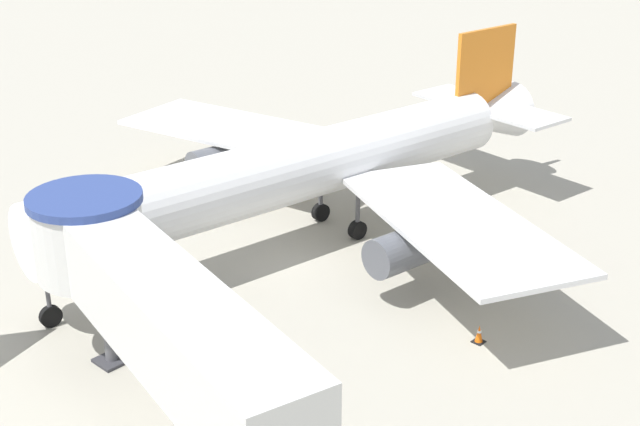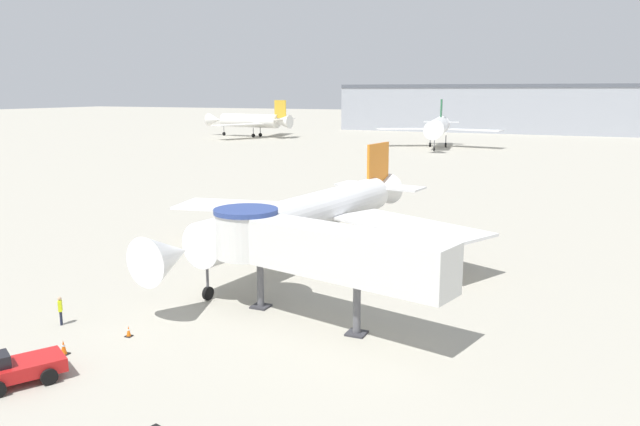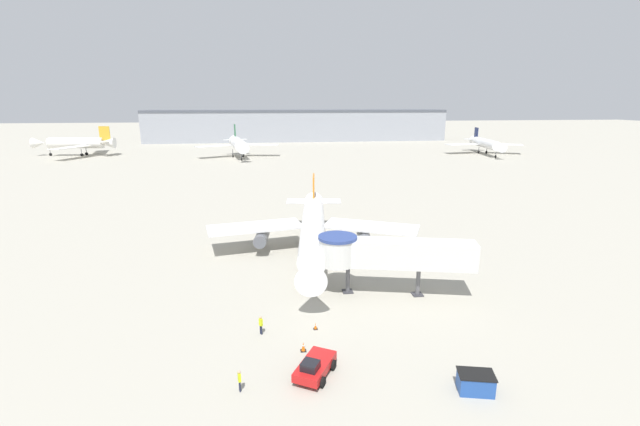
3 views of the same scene
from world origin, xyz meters
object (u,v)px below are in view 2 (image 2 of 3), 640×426
Objects in this scene: main_airplane at (310,214)px; pushback_tug_red at (16,368)px; traffic_cone_apron_front at (64,348)px; traffic_cone_starboard_wing at (440,275)px; jet_bridge at (306,246)px; background_jet_green_tail at (438,127)px; ground_crew_wing_walker at (60,309)px; background_jet_gold_tail at (252,121)px; traffic_cone_near_nose at (129,331)px.

main_airplane reaches higher than pushback_tug_red.
traffic_cone_starboard_wing is at bearing 54.87° from traffic_cone_apron_front.
pushback_tug_red is at bearing -120.37° from traffic_cone_starboard_wing.
background_jet_green_tail is at bearing 113.46° from jet_bridge.
background_jet_gold_tail reaches higher than ground_crew_wing_walker.
ground_crew_wing_walker is (-6.97, -19.92, -2.67)m from main_airplane.
jet_bridge is at bearing 85.46° from pushback_tug_red.
traffic_cone_apron_front reaches higher than traffic_cone_near_nose.
traffic_cone_starboard_wing is 25.85m from traffic_cone_apron_front.
pushback_tug_red is 162.71m from background_jet_gold_tail.
main_airplane is 141.10m from background_jet_gold_tail.
pushback_tug_red is 2.60× the size of ground_crew_wing_walker.
jet_bridge reaches higher than traffic_cone_starboard_wing.
background_jet_gold_tail is (-68.51, 139.14, 3.83)m from ground_crew_wing_walker.
main_airplane is at bearing -56.08° from ground_crew_wing_walker.
jet_bridge is 25.90× the size of traffic_cone_near_nose.
traffic_cone_apron_front is at bearing -120.72° from jet_bridge.
traffic_cone_starboard_wing is at bearing -2.19° from main_airplane.
jet_bridge is 11.16m from traffic_cone_near_nose.
traffic_cone_starboard_wing is 0.02× the size of background_jet_green_tail.
jet_bridge is 3.60× the size of pushback_tug_red.
ground_crew_wing_walker is at bearing -177.47° from traffic_cone_near_nose.
background_jet_gold_tail reaches higher than main_airplane.
jet_bridge is 22.05× the size of traffic_cone_starboard_wing.
main_airplane is at bearing 83.92° from traffic_cone_near_nose.
background_jet_green_tail is (-8.13, 125.34, 4.06)m from ground_crew_wing_walker.
pushback_tug_red is at bearing -81.16° from traffic_cone_apron_front.
traffic_cone_apron_front is 129.06m from background_jet_green_tail.
background_jet_gold_tail is (-86.83, 121.12, 4.48)m from traffic_cone_starboard_wing.
ground_crew_wing_walker reaches higher than traffic_cone_near_nose.
traffic_cone_near_nose is 0.36× the size of ground_crew_wing_walker.
background_jet_gold_tail is (-73.38, 138.92, 4.53)m from traffic_cone_near_nose.
pushback_tug_red is 0.15× the size of background_jet_green_tail.
jet_bridge is at bearing -58.59° from main_airplane.
background_jet_gold_tail is at bearing 134.98° from jet_bridge.
background_jet_green_tail is at bearing 124.99° from pushback_tug_red.
traffic_cone_apron_front is at bearing 32.63° from background_jet_gold_tail.
jet_bridge is 0.47× the size of background_jet_gold_tail.
ground_crew_wing_walker is (-3.45, 3.12, 0.62)m from traffic_cone_apron_front.
pushback_tug_red is at bearing -97.64° from traffic_cone_near_nose.
pushback_tug_red is at bearing -89.17° from main_airplane.
pushback_tug_red is 0.13× the size of background_jet_gold_tail.
traffic_cone_near_nose is at bearing 33.64° from background_jet_gold_tail.
ground_crew_wing_walker is (-3.97, 6.48, 0.25)m from pushback_tug_red.
pushback_tug_red is 132.44m from background_jet_green_tail.
main_airplane is at bearing 38.14° from background_jet_gold_tail.
traffic_cone_near_nose is (0.90, 6.69, -0.46)m from pushback_tug_red.
main_airplane reaches higher than traffic_cone_near_nose.
ground_crew_wing_walker is at bearing -135.48° from traffic_cone_starboard_wing.
main_airplane is at bearing -91.10° from background_jet_green_tail.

